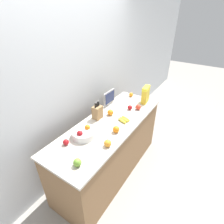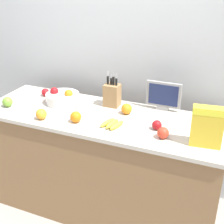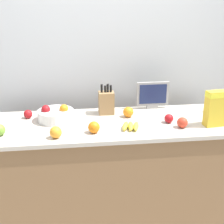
% 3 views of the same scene
% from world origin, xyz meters
% --- Properties ---
extents(ground_plane, '(14.00, 14.00, 0.00)m').
position_xyz_m(ground_plane, '(0.00, 0.00, 0.00)').
color(ground_plane, gray).
extents(wall_back, '(9.00, 0.06, 2.60)m').
position_xyz_m(wall_back, '(0.00, 0.55, 1.30)').
color(wall_back, silver).
rests_on(wall_back, ground_plane).
extents(counter, '(1.92, 0.68, 0.91)m').
position_xyz_m(counter, '(0.00, 0.00, 0.45)').
color(counter, olive).
rests_on(counter, ground_plane).
extents(knife_block, '(0.12, 0.10, 0.29)m').
position_xyz_m(knife_block, '(0.01, 0.20, 1.00)').
color(knife_block, '#937047').
rests_on(knife_block, counter).
extents(small_monitor, '(0.28, 0.03, 0.23)m').
position_xyz_m(small_monitor, '(0.42, 0.28, 1.03)').
color(small_monitor, gray).
rests_on(small_monitor, counter).
extents(cereal_box, '(0.21, 0.10, 0.27)m').
position_xyz_m(cereal_box, '(0.80, -0.15, 1.05)').
color(cereal_box, gold).
rests_on(cereal_box, counter).
extents(fruit_bowl, '(0.28, 0.28, 0.13)m').
position_xyz_m(fruit_bowl, '(-0.40, 0.10, 0.95)').
color(fruit_bowl, silver).
rests_on(fruit_bowl, counter).
extents(banana_bunch, '(0.16, 0.17, 0.04)m').
position_xyz_m(banana_bunch, '(0.15, -0.14, 0.93)').
color(banana_bunch, yellow).
rests_on(banana_bunch, counter).
extents(apple_rightmost, '(0.07, 0.07, 0.07)m').
position_xyz_m(apple_rightmost, '(0.46, -0.06, 0.94)').
color(apple_rightmost, '#A31419').
rests_on(apple_rightmost, counter).
extents(apple_middle, '(0.07, 0.07, 0.07)m').
position_xyz_m(apple_middle, '(-0.62, 0.17, 0.94)').
color(apple_middle, '#A31419').
rests_on(apple_middle, counter).
extents(apple_leftmost, '(0.08, 0.08, 0.08)m').
position_xyz_m(apple_leftmost, '(0.53, -0.17, 0.95)').
color(apple_leftmost, red).
rests_on(apple_leftmost, counter).
extents(orange_mid_left, '(0.07, 0.07, 0.07)m').
position_xyz_m(orange_mid_left, '(0.86, 0.13, 0.94)').
color(orange_mid_left, orange).
rests_on(orange_mid_left, counter).
extents(orange_front_right, '(0.08, 0.08, 0.08)m').
position_xyz_m(orange_front_right, '(-0.38, -0.24, 0.95)').
color(orange_front_right, orange).
rests_on(orange_front_right, counter).
extents(orange_back_center, '(0.08, 0.08, 0.08)m').
position_xyz_m(orange_back_center, '(0.17, 0.10, 0.95)').
color(orange_back_center, orange).
rests_on(orange_back_center, counter).
extents(orange_front_center, '(0.08, 0.08, 0.08)m').
position_xyz_m(orange_front_center, '(-0.12, -0.18, 0.95)').
color(orange_front_center, orange).
rests_on(orange_front_center, counter).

